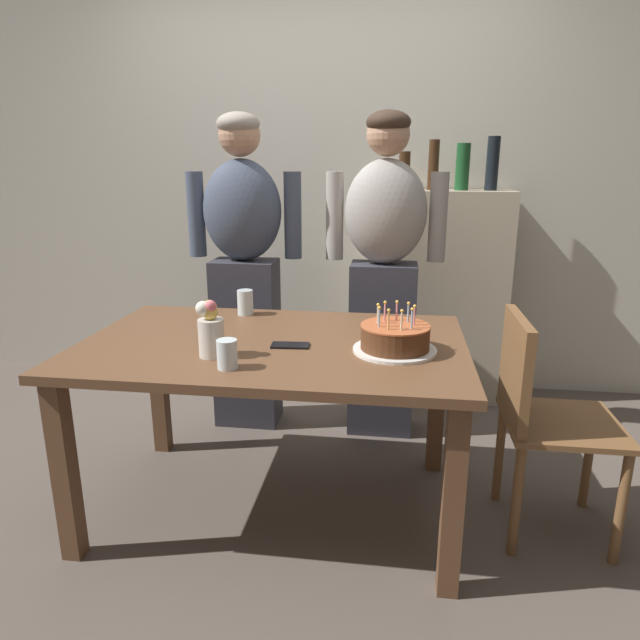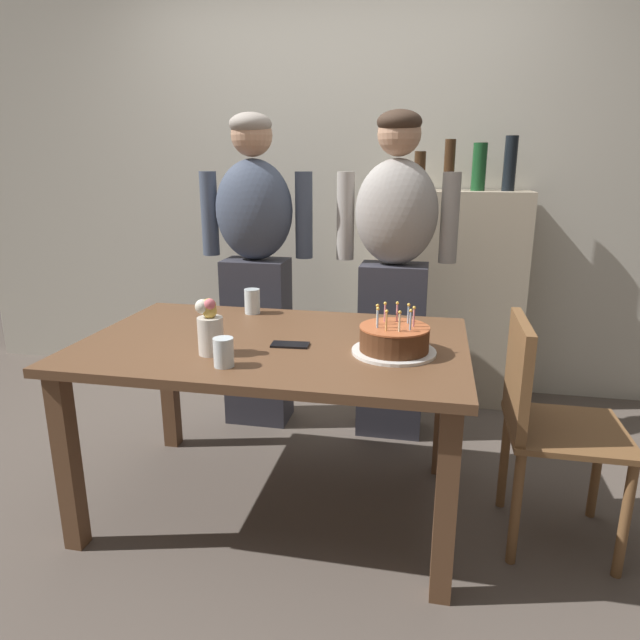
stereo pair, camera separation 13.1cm
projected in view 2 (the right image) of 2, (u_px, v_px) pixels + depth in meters
The scene contains 13 objects.
ground_plane at pixel (278, 504), 2.40m from camera, with size 10.00×10.00×0.00m, color #564C44.
back_wall at pixel (340, 182), 3.51m from camera, with size 5.20×0.10×2.60m, color beige.
dining_table at pixel (275, 363), 2.23m from camera, with size 1.50×0.96×0.74m.
birthday_cake at pixel (394, 340), 2.04m from camera, with size 0.31×0.31×0.18m.
water_glass_near at pixel (252, 301), 2.58m from camera, with size 0.07×0.07×0.12m, color silver.
water_glass_far at pixel (224, 352), 1.91m from camera, with size 0.07×0.07×0.10m, color silver.
cell_phone at pixel (290, 345), 2.13m from camera, with size 0.14×0.07×0.01m, color black.
napkin_stack at pixel (389, 326), 2.38m from camera, with size 0.12×0.09×0.01m, color white.
flower_vase at pixel (210, 327), 2.02m from camera, with size 0.10×0.09×0.21m.
person_man_bearded at pixel (256, 268), 2.99m from camera, with size 0.61×0.27×1.66m.
person_woman_cardigan at pixel (394, 273), 2.84m from camera, with size 0.61×0.27×1.66m.
dining_chair at pixel (542, 414), 2.07m from camera, with size 0.42×0.42×0.87m.
shelf_cabinet at pixel (455, 297), 3.34m from camera, with size 0.77×0.30×1.56m.
Camera 2 is at (0.60, -2.02, 1.41)m, focal length 31.32 mm.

